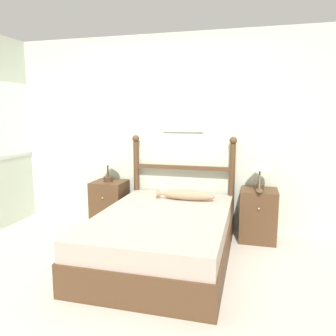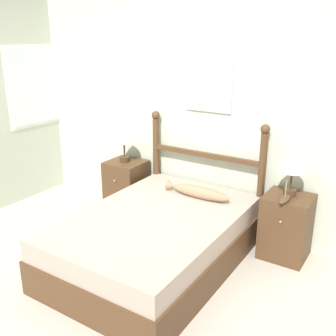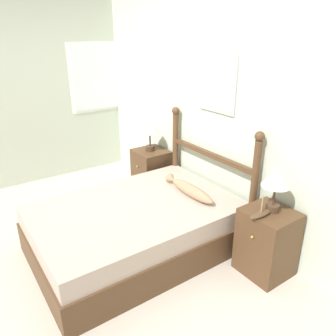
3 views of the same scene
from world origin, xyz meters
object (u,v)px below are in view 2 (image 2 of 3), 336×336
Objects in this scene: bed at (156,240)px; table_lamp_right at (293,165)px; nightstand_right at (286,226)px; nightstand_left at (127,186)px; model_boat at (285,199)px; fish_pillow at (198,192)px; table_lamp_left at (124,137)px.

table_lamp_right is (0.97, 0.82, 0.69)m from bed.
nightstand_left is at bearing 180.00° from nightstand_right.
nightstand_right is (1.96, 0.00, 0.00)m from nightstand_left.
bed is at bearing -140.74° from nightstand_right.
nightstand_right is at bearing 39.26° from bed.
table_lamp_right is at bearing 89.85° from model_boat.
nightstand_left is 2.05m from table_lamp_right.
model_boat reaches higher than fish_pillow.
table_lamp_left is 1.00× the size of table_lamp_right.
nightstand_right is at bearing 14.37° from fish_pillow.
nightstand_left is 1.99m from model_boat.
model_boat reaches higher than nightstand_left.
nightstand_right is 2.55× the size of model_boat.
nightstand_left is at bearing 140.74° from bed.
nightstand_right is 0.89× the size of fish_pillow.
nightstand_right is (0.98, 0.80, 0.07)m from bed.
table_lamp_right is 0.58× the size of fish_pillow.
bed is 1.27m from nightstand_right.
nightstand_right is at bearing 0.00° from nightstand_left.
model_boat reaches higher than bed.
model_boat is at bearing -90.15° from table_lamp_right.
table_lamp_left is 1.19m from fish_pillow.
model_boat is (1.96, -0.13, -0.28)m from table_lamp_left.
nightstand_left is 2.55× the size of model_boat.
nightstand_right is at bearing 0.09° from table_lamp_left.
nightstand_left reaches higher than fish_pillow.
nightstand_left is 0.62m from table_lamp_left.
table_lamp_right reaches higher than fish_pillow.
table_lamp_left is 1.99m from model_boat.
fish_pillow is at bearing -164.37° from table_lamp_right.
nightstand_left is (-0.98, 0.80, 0.07)m from bed.
fish_pillow reaches higher than bed.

